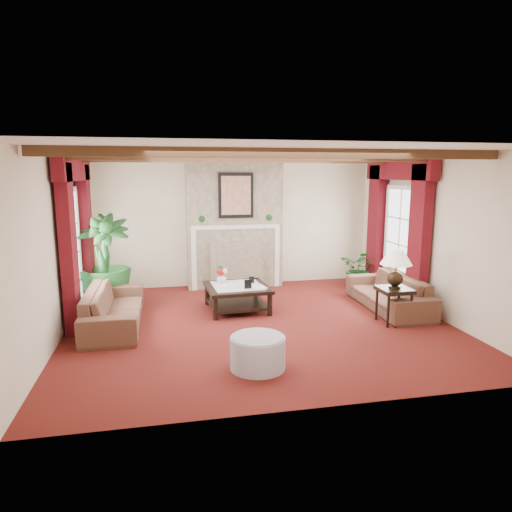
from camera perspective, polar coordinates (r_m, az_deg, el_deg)
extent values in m
plane|color=#490F0D|center=(7.45, 0.45, -8.45)|extent=(6.00, 6.00, 0.00)
plane|color=white|center=(7.06, 0.48, 12.77)|extent=(6.00, 6.00, 0.00)
cube|color=beige|center=(9.82, -2.89, 4.20)|extent=(6.00, 0.02, 2.70)
cube|color=beige|center=(7.15, -23.78, 1.00)|extent=(0.02, 5.50, 2.70)
cube|color=beige|center=(8.29, 21.21, 2.36)|extent=(0.02, 5.50, 2.70)
imported|color=#330E18|center=(7.57, -17.36, -5.39)|extent=(2.10, 0.63, 0.82)
imported|color=#330E18|center=(8.49, 16.27, -3.69)|extent=(2.08, 0.68, 0.80)
imported|color=black|center=(8.79, -18.33, -2.90)|extent=(1.54, 2.01, 0.94)
imported|color=black|center=(9.85, 12.79, -2.09)|extent=(1.53, 1.54, 0.64)
cylinder|color=#A8A6BC|center=(5.79, 0.22, -12.00)|extent=(0.69, 0.69, 0.40)
imported|color=silver|center=(8.28, -4.33, -2.77)|extent=(0.27, 0.27, 0.18)
imported|color=black|center=(7.83, -0.45, -3.01)|extent=(0.24, 0.11, 0.31)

